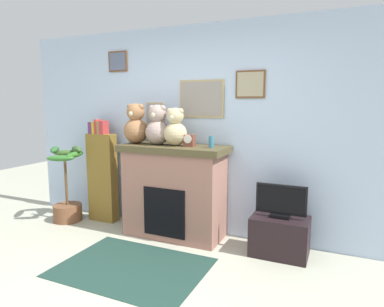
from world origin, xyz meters
TOP-DOWN VIEW (x-y plane):
  - back_wall at (-0.00, 2.00)m, footprint 5.20×0.15m
  - fireplace at (-0.17, 1.67)m, footprint 1.33×0.59m
  - bookshelf at (-1.34, 1.74)m, footprint 0.41×0.16m
  - potted_plant at (-1.78, 1.52)m, footprint 0.57×0.60m
  - tv_stand at (1.13, 1.64)m, footprint 0.61×0.40m
  - television at (1.13, 1.64)m, footprint 0.54×0.14m
  - area_rug at (-0.17, 0.73)m, footprint 1.47×1.07m
  - candle_jar at (0.32, 1.65)m, footprint 0.06×0.06m
  - mantel_clock at (0.04, 1.65)m, footprint 0.13×0.09m
  - teddy_bear_grey at (-0.70, 1.65)m, footprint 0.31×0.31m
  - teddy_bear_cream at (-0.39, 1.65)m, footprint 0.30×0.30m
  - teddy_bear_brown at (-0.14, 1.65)m, footprint 0.28×0.28m

SIDE VIEW (x-z plane):
  - area_rug at x=-0.17m, z-range 0.00..0.01m
  - tv_stand at x=1.13m, z-range 0.00..0.43m
  - potted_plant at x=-1.78m, z-range -0.16..0.90m
  - fireplace at x=-0.17m, z-range 0.01..1.15m
  - television at x=1.13m, z-range 0.42..0.78m
  - bookshelf at x=-1.34m, z-range -0.05..1.37m
  - candle_jar at x=0.32m, z-range 1.14..1.28m
  - mantel_clock at x=0.04m, z-range 1.14..1.29m
  - back_wall at x=0.00m, z-range 0.00..2.60m
  - teddy_bear_brown at x=-0.14m, z-range 1.12..1.57m
  - teddy_bear_cream at x=-0.39m, z-range 1.12..1.61m
  - teddy_bear_grey at x=-0.70m, z-range 1.12..1.62m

